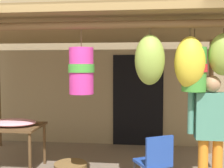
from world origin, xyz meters
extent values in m
cube|color=#9E8966|center=(0.00, 2.50, 2.02)|extent=(11.88, 0.25, 4.05)
cube|color=#2D2823|center=(0.00, 2.35, 2.51)|extent=(10.69, 0.04, 0.24)
cube|color=black|center=(0.47, 2.36, 1.00)|extent=(1.10, 0.03, 2.00)
cylinder|color=brown|center=(1.92, 1.95, 1.13)|extent=(0.09, 0.09, 2.27)
cylinder|color=brown|center=(-0.31, -0.20, 2.27)|extent=(4.67, 0.10, 0.10)
cylinder|color=brown|center=(-0.31, 1.95, 2.42)|extent=(4.67, 0.10, 0.10)
cube|color=olive|center=(-0.31, 0.87, 2.39)|extent=(4.97, 2.66, 0.27)
cylinder|color=brown|center=(-0.22, -0.18, 2.11)|extent=(0.01, 0.01, 0.23)
cylinder|color=#D13399|center=(-0.22, -0.18, 1.69)|extent=(0.32, 0.32, 0.61)
cylinder|color=green|center=(-0.22, -0.18, 1.72)|extent=(0.34, 0.34, 0.11)
cylinder|color=brown|center=(1.22, -0.11, 2.10)|extent=(0.01, 0.01, 0.23)
cylinder|color=green|center=(1.22, -0.11, 1.71)|extent=(0.30, 0.30, 0.56)
cylinder|color=red|center=(1.22, -0.11, 1.72)|extent=(0.33, 0.33, 0.10)
cylinder|color=#4C3D23|center=(1.57, -0.14, 2.19)|extent=(0.02, 0.02, 0.06)
ellipsoid|color=#89A842|center=(1.57, -0.14, 1.89)|extent=(0.37, 0.31, 0.52)
cylinder|color=#4C3D23|center=(1.16, -0.17, 2.17)|extent=(0.02, 0.02, 0.10)
ellipsoid|color=yellow|center=(1.16, -0.17, 1.79)|extent=(0.38, 0.32, 0.65)
cylinder|color=#4C3D23|center=(0.66, -0.20, 2.18)|extent=(0.02, 0.02, 0.08)
ellipsoid|color=#89A842|center=(0.66, -0.20, 1.83)|extent=(0.38, 0.32, 0.63)
cube|color=brown|center=(-1.68, 0.66, 0.74)|extent=(1.12, 0.74, 0.04)
cylinder|color=brown|center=(-1.17, 0.34, 0.36)|extent=(0.05, 0.05, 0.72)
cylinder|color=brown|center=(-1.17, 0.98, 0.36)|extent=(0.05, 0.05, 0.72)
ellipsoid|color=pink|center=(-1.59, 0.65, 0.81)|extent=(0.79, 0.55, 0.10)
ellipsoid|color=red|center=(-1.47, 0.59, 0.81)|extent=(0.36, 0.28, 0.07)
cube|color=#2347A8|center=(0.71, 0.00, 0.44)|extent=(0.54, 0.54, 0.04)
cube|color=#2347A8|center=(0.80, -0.16, 0.64)|extent=(0.37, 0.22, 0.40)
cube|color=#4C8E7A|center=(1.46, -0.06, 1.11)|extent=(0.41, 0.24, 0.60)
cylinder|color=#4C8E7A|center=(1.20, -0.05, 1.14)|extent=(0.08, 0.08, 0.54)
sphere|color=tan|center=(1.46, -0.06, 1.52)|extent=(0.22, 0.22, 0.22)
camera|label=1|loc=(0.58, -3.73, 1.74)|focal=44.44mm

